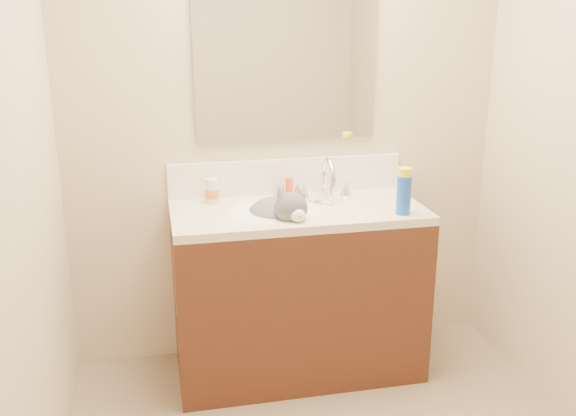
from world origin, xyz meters
name	(u,v)px	position (x,y,z in m)	size (l,w,h in m)	color
room_shell	(371,105)	(0.00, 0.00, 1.49)	(2.24, 2.54, 2.52)	beige
vanity_cabinet	(298,294)	(0.00, 0.97, 0.41)	(1.20, 0.55, 0.82)	#472213
counter_slab	(298,212)	(0.00, 0.97, 0.84)	(1.20, 0.55, 0.04)	beige
basin	(275,226)	(-0.12, 0.94, 0.79)	(0.45, 0.36, 0.14)	white
faucet	(327,181)	(0.18, 1.11, 0.95)	(0.28, 0.20, 0.21)	silver
cat	(279,218)	(-0.10, 0.94, 0.83)	(0.39, 0.43, 0.32)	#545154
backsplash	(287,176)	(0.00, 1.24, 0.95)	(1.20, 0.02, 0.18)	white
mirror	(287,58)	(0.00, 1.24, 1.54)	(0.90, 0.02, 0.80)	white
pill_bottle	(212,191)	(-0.39, 1.15, 0.92)	(0.07, 0.07, 0.12)	silver
pill_label	(212,193)	(-0.39, 1.15, 0.91)	(0.07, 0.07, 0.04)	orange
silver_jar	(279,192)	(-0.06, 1.16, 0.89)	(0.05, 0.05, 0.06)	#B7B7BC
amber_bottle	(289,188)	(0.00, 1.16, 0.91)	(0.04, 0.04, 0.10)	#EE541C
toothbrush	(318,202)	(0.11, 1.04, 0.87)	(0.02, 0.15, 0.01)	silver
toothbrush_head	(318,201)	(0.11, 1.04, 0.87)	(0.02, 0.03, 0.02)	#71A6F1
spray_can	(404,195)	(0.45, 0.79, 0.95)	(0.07, 0.07, 0.18)	blue
spray_cap	(405,172)	(0.45, 0.79, 1.06)	(0.06, 0.06, 0.04)	yellow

